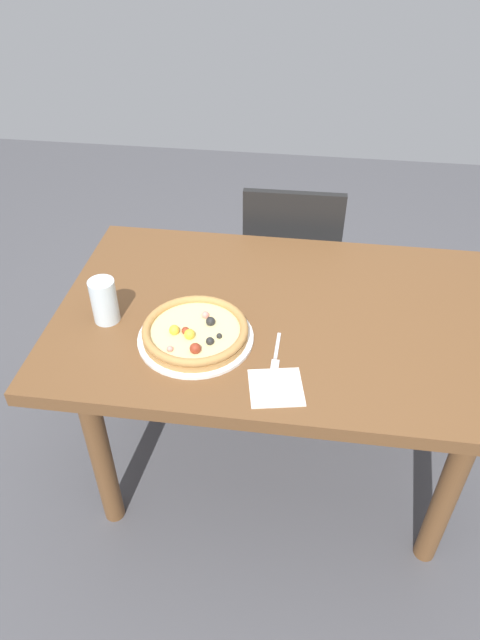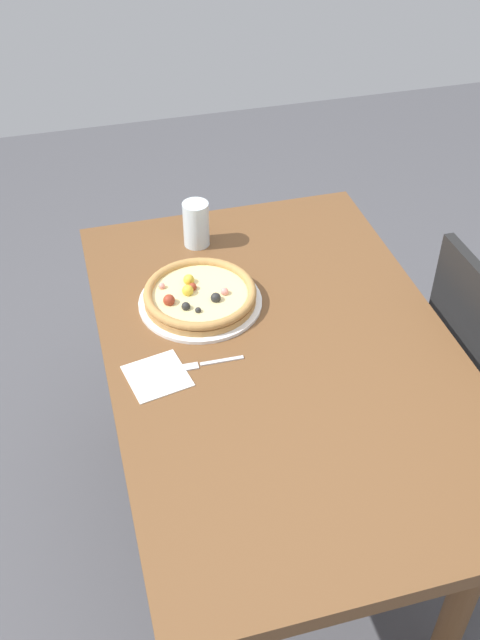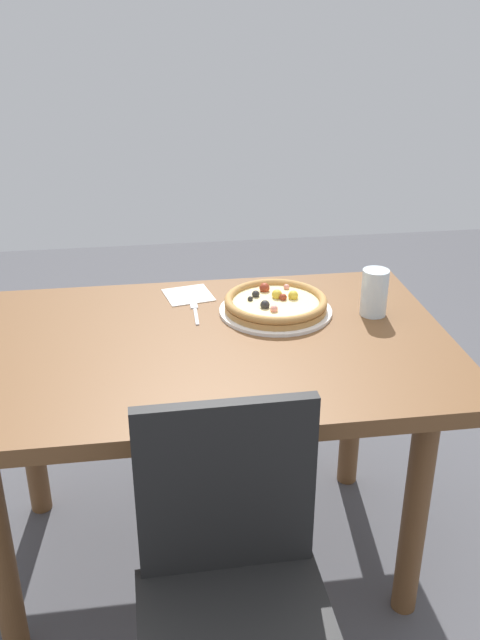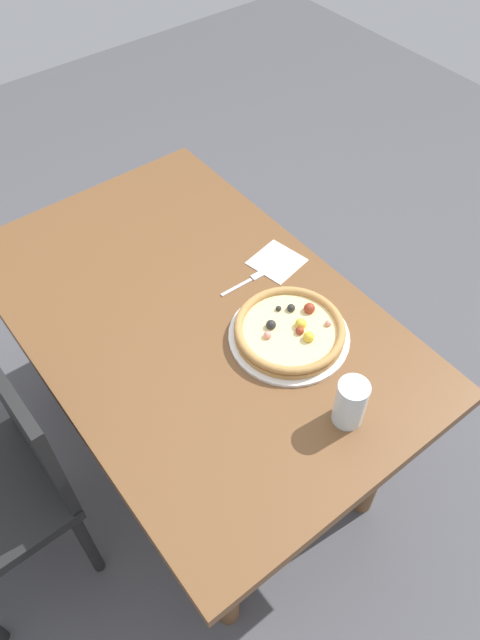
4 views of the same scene
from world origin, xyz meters
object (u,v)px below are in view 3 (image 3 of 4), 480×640
object	(u,v)px
dining_table	(202,373)
plate	(276,311)
chair_near	(234,598)
drinking_glass	(374,292)
pizza	(276,303)
fork	(195,311)
napkin	(188,295)

from	to	relation	value
dining_table	plate	size ratio (longest dim) A/B	4.11
chair_near	drinking_glass	world-z (taller)	drinking_glass
chair_near	pizza	bearing A→B (deg)	-107.28
pizza	chair_near	bearing A→B (deg)	-106.26
pizza	fork	size ratio (longest dim) A/B	1.84
chair_near	pizza	distance (m)	0.90
dining_table	plate	distance (m)	0.30
drinking_glass	chair_near	bearing A→B (deg)	-124.35
chair_near	pizza	world-z (taller)	chair_near
dining_table	chair_near	bearing A→B (deg)	-90.10
fork	napkin	size ratio (longest dim) A/B	1.18
chair_near	fork	xyz separation A→B (m)	(0.00, 0.85, 0.26)
dining_table	pizza	world-z (taller)	pizza
plate	fork	distance (m)	0.24
drinking_glass	fork	bearing A→B (deg)	169.64
fork	chair_near	bearing A→B (deg)	-178.93
dining_table	fork	xyz separation A→B (m)	(0.00, 0.20, 0.10)
plate	pizza	world-z (taller)	pizza
chair_near	plate	distance (m)	0.89
drinking_glass	pizza	bearing A→B (deg)	169.13
pizza	drinking_glass	size ratio (longest dim) A/B	2.19
fork	drinking_glass	distance (m)	0.53
fork	dining_table	bearing A→B (deg)	-178.96
dining_table	drinking_glass	xyz separation A→B (m)	(0.52, 0.11, 0.17)
napkin	plate	bearing A→B (deg)	-33.49
chair_near	plate	size ratio (longest dim) A/B	2.66
drinking_glass	napkin	bearing A→B (deg)	157.73
pizza	napkin	distance (m)	0.30
dining_table	chair_near	xyz separation A→B (m)	(-0.00, -0.65, -0.16)
plate	napkin	distance (m)	0.30
dining_table	drinking_glass	world-z (taller)	drinking_glass
dining_table	drinking_glass	bearing A→B (deg)	11.51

